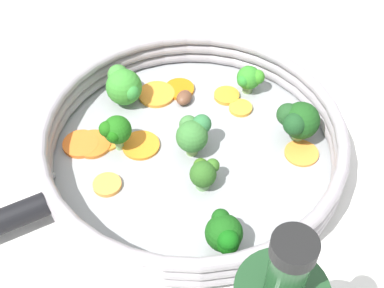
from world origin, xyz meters
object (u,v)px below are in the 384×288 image
(broccoli_floret_0, at_px, (298,121))
(broccoli_floret_6, at_px, (192,131))
(carrot_slice_0, at_px, (141,145))
(skillet, at_px, (192,155))
(carrot_slice_9, at_px, (93,144))
(broccoli_floret_2, at_px, (207,172))
(carrot_slice_4, at_px, (107,185))
(carrot_slice_3, at_px, (301,153))
(carrot_slice_8, at_px, (227,96))
(carrot_slice_2, at_px, (157,94))
(mushroom_piece_0, at_px, (184,98))
(carrot_slice_6, at_px, (81,144))
(broccoli_floret_4, at_px, (250,78))
(carrot_slice_7, at_px, (179,89))
(carrot_slice_1, at_px, (241,108))
(broccoli_floret_3, at_px, (225,234))
(carrot_slice_5, at_px, (107,141))
(broccoli_floret_5, at_px, (116,131))
(broccoli_floret_1, at_px, (123,85))

(broccoli_floret_0, height_order, broccoli_floret_6, broccoli_floret_0)
(carrot_slice_0, xyz_separation_m, broccoli_floret_0, (-0.18, 0.03, 0.03))
(skillet, xyz_separation_m, carrot_slice_9, (0.11, -0.04, 0.01))
(broccoli_floret_2, bearing_deg, carrot_slice_4, -11.99)
(carrot_slice_3, relative_size, carrot_slice_8, 1.23)
(skillet, distance_m, carrot_slice_2, 0.11)
(carrot_slice_0, distance_m, broccoli_floret_6, 0.07)
(carrot_slice_0, relative_size, carrot_slice_3, 1.12)
(broccoli_floret_0, bearing_deg, carrot_slice_4, 4.11)
(carrot_slice_4, xyz_separation_m, mushroom_piece_0, (-0.11, -0.11, 0.00))
(carrot_slice_4, bearing_deg, skillet, -166.05)
(carrot_slice_6, xyz_separation_m, broccoli_floret_4, (-0.22, -0.04, 0.02))
(carrot_slice_3, height_order, carrot_slice_4, carrot_slice_4)
(carrot_slice_0, height_order, carrot_slice_9, same)
(carrot_slice_3, height_order, broccoli_floret_4, broccoli_floret_4)
(carrot_slice_9, distance_m, broccoli_floret_4, 0.21)
(carrot_slice_0, distance_m, carrot_slice_7, 0.11)
(carrot_slice_1, distance_m, broccoli_floret_0, 0.09)
(carrot_slice_4, relative_size, carrot_slice_6, 0.75)
(carrot_slice_0, relative_size, broccoli_floret_2, 1.24)
(mushroom_piece_0, bearing_deg, carrot_slice_7, -87.15)
(broccoli_floret_3, bearing_deg, carrot_slice_1, -111.84)
(carrot_slice_2, distance_m, carrot_slice_4, 0.15)
(carrot_slice_1, bearing_deg, carrot_slice_0, 13.40)
(carrot_slice_0, distance_m, carrot_slice_3, 0.19)
(carrot_slice_3, height_order, broccoli_floret_0, broccoli_floret_0)
(carrot_slice_5, bearing_deg, carrot_slice_2, -138.78)
(carrot_slice_0, distance_m, broccoli_floret_2, 0.10)
(broccoli_floret_5, xyz_separation_m, mushroom_piece_0, (-0.09, -0.06, -0.02))
(carrot_slice_2, xyz_separation_m, carrot_slice_6, (0.10, 0.06, 0.00))
(carrot_slice_4, height_order, broccoli_floret_1, broccoli_floret_1)
(carrot_slice_1, relative_size, carrot_slice_6, 0.68)
(skillet, relative_size, broccoli_floret_4, 8.79)
(carrot_slice_2, distance_m, broccoli_floret_3, 0.24)
(carrot_slice_6, bearing_deg, carrot_slice_0, 164.94)
(carrot_slice_1, relative_size, carrot_slice_3, 0.73)
(carrot_slice_0, distance_m, carrot_slice_8, 0.14)
(carrot_slice_1, xyz_separation_m, carrot_slice_7, (0.07, -0.05, -0.00))
(carrot_slice_0, xyz_separation_m, mushroom_piece_0, (-0.07, -0.06, 0.01))
(skillet, height_order, carrot_slice_4, carrot_slice_4)
(broccoli_floret_0, height_order, broccoli_floret_2, broccoli_floret_0)
(carrot_slice_0, bearing_deg, broccoli_floret_1, -85.84)
(broccoli_floret_5, bearing_deg, carrot_slice_6, -19.58)
(carrot_slice_3, height_order, mushroom_piece_0, mushroom_piece_0)
(broccoli_floret_0, bearing_deg, carrot_slice_2, -38.26)
(carrot_slice_1, distance_m, carrot_slice_2, 0.11)
(skillet, relative_size, carrot_slice_2, 7.16)
(broccoli_floret_0, bearing_deg, mushroom_piece_0, -39.96)
(skillet, height_order, broccoli_floret_0, broccoli_floret_0)
(carrot_slice_5, bearing_deg, broccoli_floret_1, -116.98)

